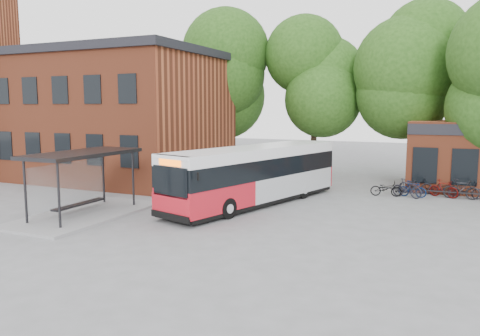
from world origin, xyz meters
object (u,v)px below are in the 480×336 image
at_px(bicycle_2, 415,185).
at_px(bicycle_4, 443,188).
at_px(bicycle_3, 412,189).
at_px(bicycle_0, 386,188).
at_px(bicycle_1, 407,188).
at_px(city_bus, 255,176).
at_px(bus_shelter, 84,184).
at_px(bicycle_5, 444,189).
at_px(bicycle_6, 466,190).
at_px(bicycle_7, 461,189).

distance_m(bicycle_2, bicycle_4, 1.44).
distance_m(bicycle_3, bicycle_4, 1.95).
bearing_deg(bicycle_2, bicycle_0, 133.96).
relative_size(bicycle_1, bicycle_2, 0.93).
bearing_deg(bicycle_0, bicycle_4, -70.20).
bearing_deg(city_bus, bicycle_4, 52.82).
relative_size(bus_shelter, bicycle_1, 4.16).
bearing_deg(city_bus, bicycle_1, 51.70).
bearing_deg(bicycle_5, bicycle_6, -64.93).
relative_size(bicycle_5, bicycle_6, 0.92).
bearing_deg(bicycle_3, bus_shelter, 139.85).
relative_size(city_bus, bicycle_1, 6.72).
height_order(bicycle_0, bicycle_1, bicycle_1).
xyz_separation_m(bicycle_1, bicycle_7, (2.64, 0.74, 0.03)).
distance_m(city_bus, bicycle_1, 8.39).
bearing_deg(bicycle_6, bicycle_2, 66.52).
bearing_deg(bicycle_1, bicycle_0, 114.71).
bearing_deg(bicycle_2, city_bus, 127.52).
bearing_deg(bicycle_3, bicycle_6, -65.24).
bearing_deg(bicycle_0, bus_shelter, 122.72).
height_order(city_bus, bicycle_6, city_bus).
bearing_deg(bicycle_5, city_bus, 146.80).
relative_size(bicycle_0, bicycle_6, 0.95).
xyz_separation_m(bicycle_0, bicycle_3, (1.33, 0.30, 0.01)).
relative_size(bicycle_4, bicycle_6, 0.92).
bearing_deg(bicycle_3, bicycle_2, 7.66).
height_order(city_bus, bicycle_1, city_bus).
height_order(city_bus, bicycle_4, city_bus).
bearing_deg(bicycle_7, bicycle_4, 50.83).
relative_size(bicycle_2, bicycle_7, 1.02).
relative_size(bicycle_1, bicycle_4, 1.07).
distance_m(city_bus, bicycle_2, 9.61).
xyz_separation_m(bicycle_2, bicycle_5, (1.47, -0.66, -0.00)).
distance_m(bus_shelter, bicycle_1, 16.44).
distance_m(bicycle_0, bicycle_3, 1.37).
bearing_deg(bicycle_2, bicycle_7, -113.71).
relative_size(bus_shelter, bicycle_6, 4.11).
bearing_deg(bicycle_6, bicycle_1, 98.29).
xyz_separation_m(bicycle_4, bicycle_5, (0.03, -0.63, 0.06)).
bearing_deg(bicycle_5, bicycle_3, 134.93).
bearing_deg(bicycle_1, bicycle_5, -40.60).
bearing_deg(bus_shelter, bicycle_1, 39.06).
relative_size(city_bus, bicycle_4, 7.19).
relative_size(bus_shelter, bicycle_3, 4.76).
bearing_deg(bicycle_7, bus_shelter, 127.70).
bearing_deg(bicycle_0, bicycle_5, -81.08).
xyz_separation_m(bicycle_2, bicycle_3, (-0.07, -1.28, -0.03)).
height_order(city_bus, bicycle_0, city_bus).
bearing_deg(bicycle_3, bicycle_4, -39.69).
height_order(city_bus, bicycle_5, city_bus).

